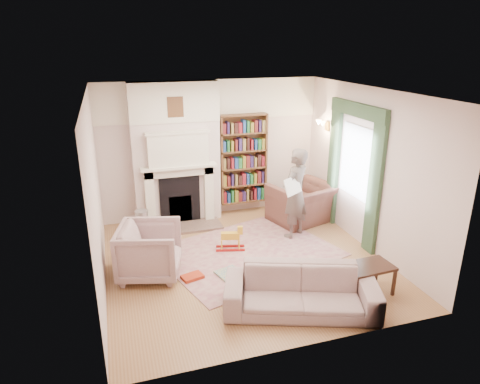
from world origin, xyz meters
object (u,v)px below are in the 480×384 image
object	(u,v)px
coffee_table	(367,279)
rocking_horse	(230,238)
armchair_reading	(302,203)
paraffin_heater	(142,224)
armchair_left	(150,251)
bookcase	(243,159)
sofa	(301,291)
man_reading	(295,193)

from	to	relation	value
coffee_table	rocking_horse	bearing A→B (deg)	125.24
armchair_reading	paraffin_heater	xyz separation A→B (m)	(-3.19, 0.15, -0.11)
rocking_horse	armchair_left	bearing A→B (deg)	-147.78
bookcase	paraffin_heater	size ratio (longest dim) A/B	3.36
bookcase	sofa	distance (m)	3.79
sofa	armchair_left	bearing A→B (deg)	159.95
paraffin_heater	coffee_table	bearing A→B (deg)	-43.95
bookcase	coffee_table	size ratio (longest dim) A/B	2.64
coffee_table	paraffin_heater	distance (m)	4.13
armchair_reading	paraffin_heater	distance (m)	3.20
armchair_reading	sofa	xyz separation A→B (m)	(-1.34, -2.81, -0.09)
bookcase	man_reading	world-z (taller)	bookcase
armchair_reading	rocking_horse	distance (m)	1.94
armchair_left	man_reading	xyz separation A→B (m)	(2.75, 0.66, 0.43)
paraffin_heater	armchair_reading	bearing A→B (deg)	-2.70
armchair_reading	armchair_left	bearing A→B (deg)	4.43
man_reading	paraffin_heater	bearing A→B (deg)	-48.50
bookcase	coffee_table	xyz separation A→B (m)	(0.77, -3.57, -0.95)
bookcase	man_reading	size ratio (longest dim) A/B	1.08
bookcase	armchair_reading	bearing A→B (deg)	-40.73
bookcase	rocking_horse	world-z (taller)	bookcase
man_reading	paraffin_heater	size ratio (longest dim) A/B	3.11
armchair_left	paraffin_heater	size ratio (longest dim) A/B	1.70
bookcase	armchair_left	size ratio (longest dim) A/B	1.98
armchair_left	sofa	world-z (taller)	armchair_left
armchair_left	man_reading	distance (m)	2.86
bookcase	armchair_reading	distance (m)	1.53
armchair_reading	sofa	bearing A→B (deg)	47.49
armchair_reading	paraffin_heater	bearing A→B (deg)	-19.82
armchair_reading	rocking_horse	size ratio (longest dim) A/B	2.35
armchair_reading	rocking_horse	bearing A→B (deg)	7.45
armchair_left	coffee_table	xyz separation A→B (m)	(2.97, -1.45, -0.20)
armchair_left	paraffin_heater	world-z (taller)	armchair_left
sofa	bookcase	bearing A→B (deg)	104.50
armchair_reading	coffee_table	world-z (taller)	armchair_reading
bookcase	paraffin_heater	distance (m)	2.48
armchair_reading	paraffin_heater	size ratio (longest dim) A/B	2.18
coffee_table	paraffin_heater	size ratio (longest dim) A/B	1.27
rocking_horse	sofa	bearing A→B (deg)	-63.49
bookcase	armchair_reading	world-z (taller)	bookcase
man_reading	rocking_horse	size ratio (longest dim) A/B	3.35
bookcase	rocking_horse	distance (m)	2.06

